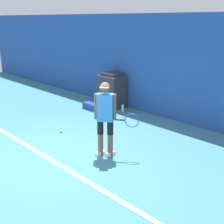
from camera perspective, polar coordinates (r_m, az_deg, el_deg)
The scene contains 8 objects.
ground_plane at distance 7.07m, azimuth -9.12°, elevation -8.07°, with size 24.00×24.00×0.00m, color teal.
back_wall at distance 9.33m, azimuth 11.43°, elevation 7.83°, with size 24.00×0.10×3.10m.
court_baseline at distance 6.94m, azimuth -11.06°, elevation -8.63°, with size 21.60×0.10×0.01m.
tennis_player at distance 6.73m, azimuth -1.14°, elevation -0.72°, with size 0.78×0.66×1.66m.
tennis_ball at distance 8.50m, azimuth -9.33°, elevation -3.50°, with size 0.07×0.07×0.07m.
covered_chair at distance 10.72m, azimuth -0.13°, elevation 3.93°, with size 0.90×0.62×1.18m.
equipment_bag at distance 10.50m, azimuth -3.82°, elevation 1.04°, with size 0.63×0.25×0.21m.
water_bottle at distance 10.27m, azimuth 1.98°, elevation 0.77°, with size 0.08×0.08×0.25m.
Camera 1 is at (5.41, -3.48, 2.94)m, focal length 50.00 mm.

